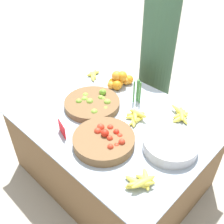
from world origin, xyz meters
name	(u,v)px	position (x,y,z in m)	size (l,w,h in m)	color
ground_plane	(112,173)	(0.00, 0.00, 0.00)	(12.00, 12.00, 0.00)	#A39E93
market_table	(112,148)	(0.00, 0.00, 0.32)	(1.42, 1.06, 0.64)	brown
lime_bowl	(93,103)	(-0.20, -0.01, 0.66)	(0.42, 0.42, 0.09)	brown
tomato_basket	(104,140)	(0.15, -0.23, 0.67)	(0.40, 0.40, 0.11)	brown
orange_pile	(119,81)	(-0.24, 0.34, 0.69)	(0.15, 0.23, 0.14)	orange
metal_bowl	(170,145)	(0.48, 0.03, 0.67)	(0.34, 0.34, 0.07)	#B7B7BF
price_sign	(62,129)	(-0.11, -0.36, 0.68)	(0.11, 0.04, 0.10)	red
veg_bundle	(137,91)	(0.00, 0.28, 0.73)	(0.06, 0.05, 0.19)	#428438
banana_bunch_front_center	(141,182)	(0.52, -0.31, 0.66)	(0.17, 0.20, 0.06)	#EFDB4C
banana_bunch_front_left	(135,117)	(0.13, 0.10, 0.66)	(0.16, 0.20, 0.06)	#EFDB4C
banana_bunch_front_right	(93,75)	(-0.53, 0.30, 0.65)	(0.15, 0.17, 0.04)	#EFDB4C
banana_bunch_middle_left	(181,115)	(0.36, 0.34, 0.66)	(0.20, 0.19, 0.05)	#EFDB4C
vendor_person	(158,50)	(-0.27, 0.89, 0.77)	(0.32, 0.32, 1.66)	#385B42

